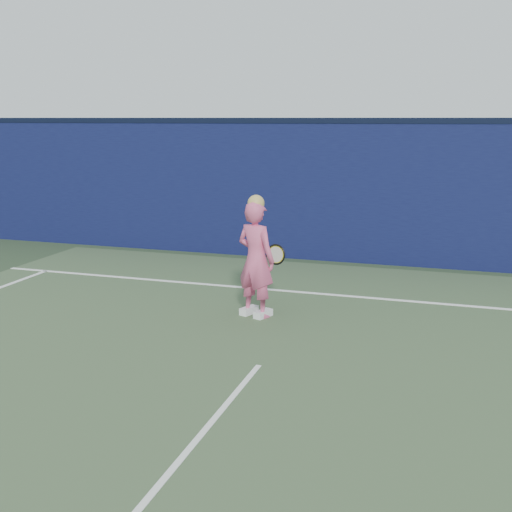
% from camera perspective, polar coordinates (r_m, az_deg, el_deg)
% --- Properties ---
extents(ground, '(80.00, 80.00, 0.00)m').
position_cam_1_polar(ground, '(6.07, -2.65, -13.14)').
color(ground, '#2B3B24').
rests_on(ground, ground).
extents(backstop_wall, '(24.00, 0.40, 2.50)m').
position_cam_1_polar(backstop_wall, '(11.87, 8.28, 5.54)').
color(backstop_wall, '#0D103A').
rests_on(backstop_wall, ground).
extents(wall_cap, '(24.00, 0.42, 0.10)m').
position_cam_1_polar(wall_cap, '(11.80, 8.47, 11.82)').
color(wall_cap, black).
rests_on(wall_cap, backstop_wall).
extents(player, '(0.66, 0.55, 1.63)m').
position_cam_1_polar(player, '(8.42, 0.00, -0.26)').
color(player, '#DD5684').
rests_on(player, ground).
extents(racket, '(0.49, 0.29, 0.29)m').
position_cam_1_polar(racket, '(8.75, 1.66, 0.12)').
color(racket, black).
rests_on(racket, ground).
extents(court_lines, '(11.00, 12.04, 0.01)m').
position_cam_1_polar(court_lines, '(5.79, -3.82, -14.34)').
color(court_lines, white).
rests_on(court_lines, court_surface).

